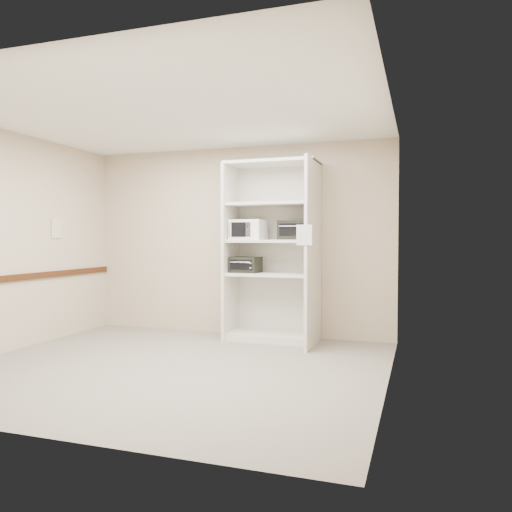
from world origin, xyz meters
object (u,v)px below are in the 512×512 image
(toaster_oven_upper, at_px, (297,230))
(microwave, at_px, (248,230))
(shelving_unit, at_px, (275,257))
(toaster_oven_lower, at_px, (245,265))

(toaster_oven_upper, bearing_deg, microwave, -165.20)
(shelving_unit, height_order, toaster_oven_lower, shelving_unit)
(shelving_unit, distance_m, toaster_oven_lower, 0.43)
(toaster_oven_lower, bearing_deg, shelving_unit, 13.34)
(microwave, height_order, toaster_oven_lower, microwave)
(shelving_unit, height_order, toaster_oven_upper, shelving_unit)
(shelving_unit, height_order, microwave, shelving_unit)
(microwave, distance_m, toaster_oven_lower, 0.48)
(toaster_oven_upper, bearing_deg, shelving_unit, -162.86)
(microwave, xyz_separation_m, toaster_oven_upper, (0.66, 0.10, -0.01))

